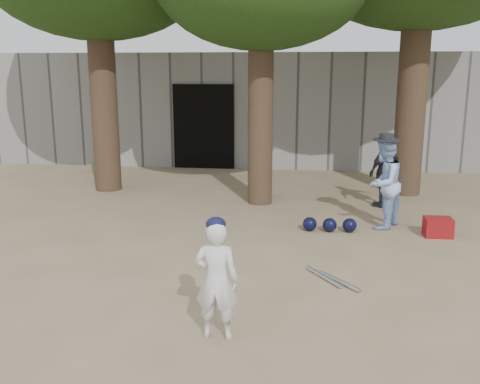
# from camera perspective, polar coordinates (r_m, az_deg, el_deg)

# --- Properties ---
(ground) EXTENTS (70.00, 70.00, 0.00)m
(ground) POSITION_cam_1_polar(r_m,az_deg,el_deg) (6.72, -6.22, -9.70)
(ground) COLOR #937C5E
(ground) RESTS_ON ground
(boy_player) EXTENTS (0.44, 0.30, 1.19)m
(boy_player) POSITION_cam_1_polar(r_m,az_deg,el_deg) (5.23, -2.53, -9.39)
(boy_player) COLOR silver
(boy_player) RESTS_ON ground
(spectator_blue) EXTENTS (0.86, 0.92, 1.50)m
(spectator_blue) POSITION_cam_1_polar(r_m,az_deg,el_deg) (9.07, 15.07, 0.89)
(spectator_blue) COLOR #9ABAEF
(spectator_blue) RESTS_ON ground
(spectator_dark) EXTENTS (0.83, 0.78, 1.37)m
(spectator_dark) POSITION_cam_1_polar(r_m,az_deg,el_deg) (10.50, 15.22, 2.12)
(spectator_dark) COLOR black
(spectator_dark) RESTS_ON ground
(red_bag) EXTENTS (0.43, 0.33, 0.30)m
(red_bag) POSITION_cam_1_polar(r_m,az_deg,el_deg) (9.00, 20.36, -3.53)
(red_bag) COLOR maroon
(red_bag) RESTS_ON ground
(back_building) EXTENTS (16.00, 5.24, 3.00)m
(back_building) POSITION_cam_1_polar(r_m,az_deg,el_deg) (16.46, 1.91, 9.22)
(back_building) COLOR gray
(back_building) RESTS_ON ground
(helmet_row) EXTENTS (0.87, 0.25, 0.23)m
(helmet_row) POSITION_cam_1_polar(r_m,az_deg,el_deg) (8.81, 9.54, -3.46)
(helmet_row) COLOR black
(helmet_row) RESTS_ON ground
(bat_pile) EXTENTS (0.65, 0.73, 0.06)m
(bat_pile) POSITION_cam_1_polar(r_m,az_deg,el_deg) (6.85, 9.69, -9.12)
(bat_pile) COLOR #ACACB3
(bat_pile) RESTS_ON ground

